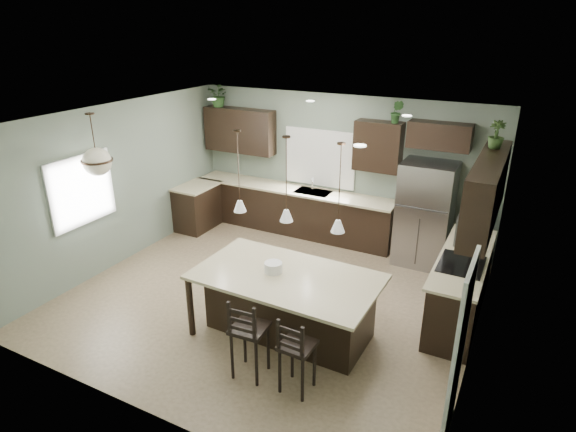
% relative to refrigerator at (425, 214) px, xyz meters
% --- Properties ---
extents(ground, '(6.00, 6.00, 0.00)m').
position_rel_refrigerator_xyz_m(ground, '(-1.81, -2.28, -0.93)').
color(ground, '#9E8466').
rests_on(ground, ground).
extents(pantry_door, '(0.04, 0.82, 2.04)m').
position_rel_refrigerator_xyz_m(pantry_door, '(1.17, -3.83, 0.09)').
color(pantry_door, white).
rests_on(pantry_door, ground).
extents(window_back, '(1.35, 0.02, 1.00)m').
position_rel_refrigerator_xyz_m(window_back, '(-2.21, 0.45, 0.62)').
color(window_back, white).
rests_on(window_back, room_shell).
extents(window_left, '(0.02, 1.10, 1.00)m').
position_rel_refrigerator_xyz_m(window_left, '(-4.79, -3.08, 0.62)').
color(window_left, white).
rests_on(window_left, room_shell).
extents(left_return_cabs, '(0.60, 0.90, 0.90)m').
position_rel_refrigerator_xyz_m(left_return_cabs, '(-4.51, -0.58, -0.48)').
color(left_return_cabs, black).
rests_on(left_return_cabs, ground).
extents(left_return_countertop, '(0.66, 0.96, 0.04)m').
position_rel_refrigerator_xyz_m(left_return_countertop, '(-4.49, -0.58, -0.01)').
color(left_return_countertop, beige).
rests_on(left_return_countertop, left_return_cabs).
extents(back_lower_cabs, '(4.20, 0.60, 0.90)m').
position_rel_refrigerator_xyz_m(back_lower_cabs, '(-2.66, 0.17, -0.48)').
color(back_lower_cabs, black).
rests_on(back_lower_cabs, ground).
extents(back_countertop, '(4.20, 0.66, 0.04)m').
position_rel_refrigerator_xyz_m(back_countertop, '(-2.66, 0.15, -0.01)').
color(back_countertop, beige).
rests_on(back_countertop, back_lower_cabs).
extents(sink_inset, '(0.70, 0.45, 0.01)m').
position_rel_refrigerator_xyz_m(sink_inset, '(-2.21, 0.15, 0.01)').
color(sink_inset, gray).
rests_on(sink_inset, back_countertop).
extents(faucet, '(0.02, 0.02, 0.28)m').
position_rel_refrigerator_xyz_m(faucet, '(-2.21, 0.12, 0.16)').
color(faucet, silver).
rests_on(faucet, back_countertop).
extents(back_upper_left, '(1.55, 0.34, 0.90)m').
position_rel_refrigerator_xyz_m(back_upper_left, '(-3.96, 0.30, 1.02)').
color(back_upper_left, black).
rests_on(back_upper_left, room_shell).
extents(back_upper_right, '(0.85, 0.34, 0.90)m').
position_rel_refrigerator_xyz_m(back_upper_right, '(-1.01, 0.30, 1.02)').
color(back_upper_right, black).
rests_on(back_upper_right, room_shell).
extents(fridge_header, '(1.05, 0.34, 0.45)m').
position_rel_refrigerator_xyz_m(fridge_header, '(0.04, 0.30, 1.32)').
color(fridge_header, black).
rests_on(fridge_header, room_shell).
extents(right_lower_cabs, '(0.60, 2.35, 0.90)m').
position_rel_refrigerator_xyz_m(right_lower_cabs, '(0.89, -1.41, -0.48)').
color(right_lower_cabs, black).
rests_on(right_lower_cabs, ground).
extents(right_countertop, '(0.66, 2.35, 0.04)m').
position_rel_refrigerator_xyz_m(right_countertop, '(0.87, -1.41, -0.01)').
color(right_countertop, beige).
rests_on(right_countertop, right_lower_cabs).
extents(cooktop, '(0.58, 0.75, 0.02)m').
position_rel_refrigerator_xyz_m(cooktop, '(0.87, -1.68, 0.02)').
color(cooktop, black).
rests_on(cooktop, right_countertop).
extents(wall_oven_front, '(0.01, 0.72, 0.60)m').
position_rel_refrigerator_xyz_m(wall_oven_front, '(0.59, -1.68, -0.48)').
color(wall_oven_front, gray).
rests_on(wall_oven_front, right_lower_cabs).
extents(right_upper_cabs, '(0.34, 2.35, 0.90)m').
position_rel_refrigerator_xyz_m(right_upper_cabs, '(1.02, -1.41, 1.02)').
color(right_upper_cabs, black).
rests_on(right_upper_cabs, room_shell).
extents(microwave, '(0.40, 0.75, 0.40)m').
position_rel_refrigerator_xyz_m(microwave, '(0.97, -1.68, 0.62)').
color(microwave, gray).
rests_on(microwave, right_upper_cabs).
extents(refrigerator, '(0.90, 0.74, 1.85)m').
position_rel_refrigerator_xyz_m(refrigerator, '(0.00, 0.00, 0.00)').
color(refrigerator, '#93949B').
rests_on(refrigerator, ground).
extents(kitchen_island, '(2.47, 1.44, 0.92)m').
position_rel_refrigerator_xyz_m(kitchen_island, '(-1.13, -3.03, -0.46)').
color(kitchen_island, black).
rests_on(kitchen_island, ground).
extents(serving_dish, '(0.24, 0.24, 0.14)m').
position_rel_refrigerator_xyz_m(serving_dish, '(-1.33, -3.03, 0.07)').
color(serving_dish, white).
rests_on(serving_dish, kitchen_island).
extents(bar_stool_center, '(0.43, 0.43, 1.09)m').
position_rel_refrigerator_xyz_m(bar_stool_center, '(-1.15, -3.95, -0.38)').
color(bar_stool_center, black).
rests_on(bar_stool_center, ground).
extents(bar_stool_right, '(0.39, 0.39, 1.02)m').
position_rel_refrigerator_xyz_m(bar_stool_right, '(-0.53, -3.93, -0.42)').
color(bar_stool_right, black).
rests_on(bar_stool_right, ground).
extents(pendant_left, '(0.17, 0.17, 1.10)m').
position_rel_refrigerator_xyz_m(pendant_left, '(-1.83, -3.02, 1.32)').
color(pendant_left, white).
rests_on(pendant_left, room_shell).
extents(pendant_center, '(0.17, 0.17, 1.10)m').
position_rel_refrigerator_xyz_m(pendant_center, '(-1.13, -3.03, 1.32)').
color(pendant_center, silver).
rests_on(pendant_center, room_shell).
extents(pendant_right, '(0.17, 0.17, 1.10)m').
position_rel_refrigerator_xyz_m(pendant_right, '(-0.43, -3.05, 1.32)').
color(pendant_right, silver).
rests_on(pendant_right, room_shell).
extents(chandelier, '(0.47, 0.47, 0.97)m').
position_rel_refrigerator_xyz_m(chandelier, '(-4.41, -3.01, 1.39)').
color(chandelier, beige).
rests_on(chandelier, room_shell).
extents(plant_back_left, '(0.45, 0.39, 0.48)m').
position_rel_refrigerator_xyz_m(plant_back_left, '(-4.41, 0.27, 1.71)').
color(plant_back_left, '#2D5324').
rests_on(plant_back_left, back_upper_left).
extents(plant_back_right, '(0.23, 0.19, 0.39)m').
position_rel_refrigerator_xyz_m(plant_back_right, '(-0.71, 0.27, 1.67)').
color(plant_back_right, '#285223').
rests_on(plant_back_right, back_upper_right).
extents(plant_right_wall, '(0.22, 0.22, 0.38)m').
position_rel_refrigerator_xyz_m(plant_right_wall, '(0.99, -0.84, 1.67)').
color(plant_right_wall, '#314C21').
rests_on(plant_right_wall, right_upper_cabs).
extents(room_shell, '(6.00, 6.00, 6.00)m').
position_rel_refrigerator_xyz_m(room_shell, '(-1.81, -2.28, 0.77)').
color(room_shell, slate).
rests_on(room_shell, ground).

